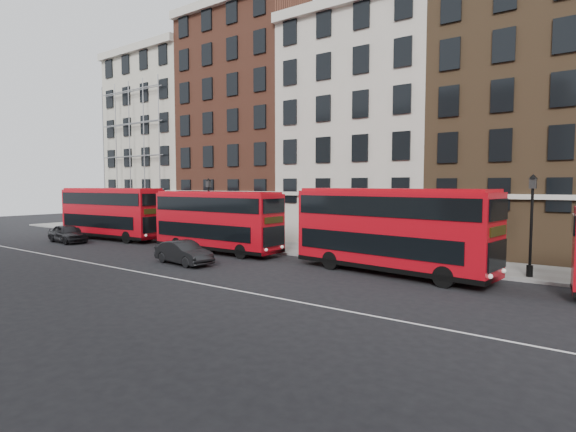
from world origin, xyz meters
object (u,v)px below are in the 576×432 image
Objects in this scene: bus_a at (111,212)px; car_rear at (68,234)px; car_front at (184,253)px; bus_b at (216,220)px; bus_c at (390,228)px.

car_rear is at bearing -111.05° from bus_a.
bus_a reaches higher than car_front.
car_rear is 16.16m from car_front.
bus_a is 2.56× the size of car_front.
bus_a is at bearing -12.26° from car_rear.
bus_b is at bearing 27.83° from car_front.
bus_b is 2.34× the size of car_rear.
bus_a is 15.86m from car_front.
car_front is at bearing -151.15° from bus_c.
bus_b is 0.92× the size of bus_c.
bus_c reaches higher than bus_b.
car_front is at bearing -89.50° from car_rear.
bus_a reaches higher than car_rear.
car_front is (1.82, -4.65, -1.66)m from bus_b.
bus_c reaches higher than bus_a.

